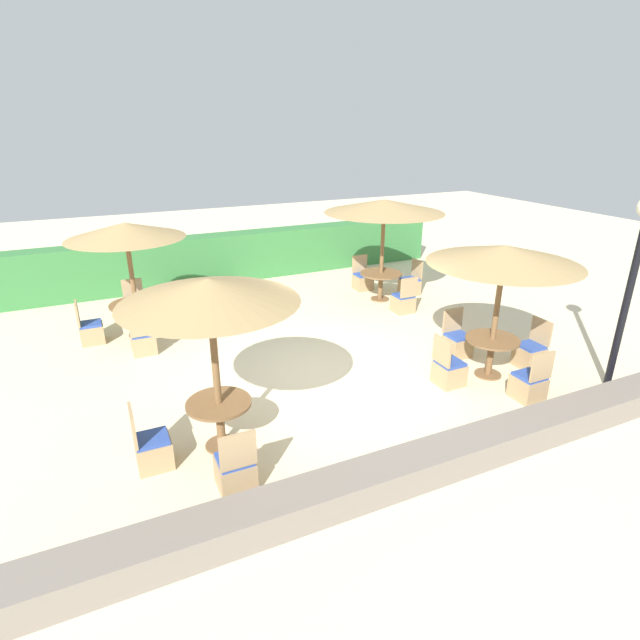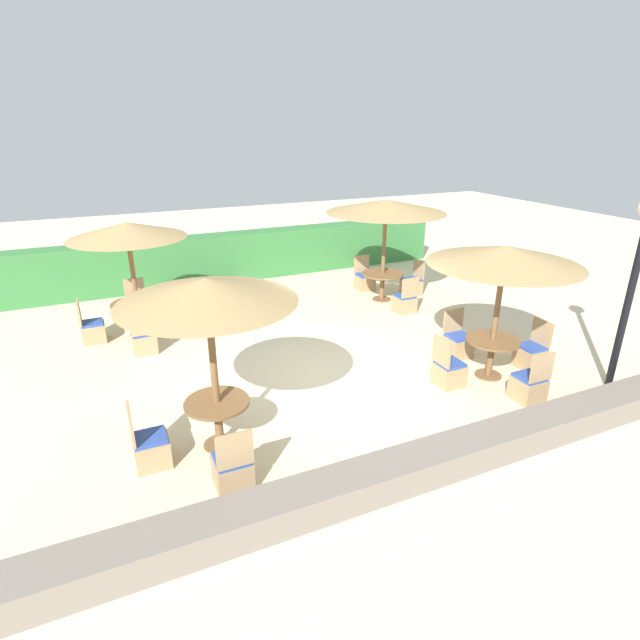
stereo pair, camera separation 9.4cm
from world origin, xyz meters
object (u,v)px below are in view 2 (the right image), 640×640
at_px(patio_chair_back_left_north, 137,308).
at_px(round_table_back_right, 382,279).
at_px(round_table_back_left, 138,309).
at_px(parasol_front_right, 505,256).
at_px(round_table_front_left, 218,413).
at_px(lamp_post, 639,257).
at_px(parasol_back_left, 127,231).
at_px(parasol_front_left, 207,291).
at_px(patio_chair_back_left_south, 144,340).
at_px(patio_chair_back_right_east, 412,285).
at_px(patio_chair_front_right_north, 457,343).
at_px(round_table_front_right, 492,348).
at_px(patio_chair_front_left_south, 233,470).
at_px(patio_chair_back_left_west, 92,330).
at_px(patio_chair_front_left_west, 150,448).
at_px(patio_chair_front_right_west, 448,372).
at_px(patio_chair_front_right_east, 531,355).
at_px(parasol_back_right, 386,206).
at_px(patio_chair_front_right_south, 529,386).
at_px(patio_chair_back_right_south, 405,302).
at_px(patio_chair_back_right_north, 364,280).

height_order(patio_chair_back_left_north, round_table_back_right, patio_chair_back_left_north).
distance_m(round_table_back_left, parasol_front_right, 7.51).
xyz_separation_m(patio_chair_back_left_north, round_table_front_left, (0.56, -5.80, 0.28)).
bearing_deg(lamp_post, round_table_back_left, 141.26).
xyz_separation_m(parasol_back_left, parasol_front_left, (0.61, -4.73, 0.05)).
distance_m(patio_chair_back_left_south, patio_chair_back_right_east, 7.06).
xyz_separation_m(patio_chair_front_right_north, patio_chair_back_right_east, (1.34, 3.58, 0.00)).
relative_size(round_table_back_left, round_table_front_right, 1.16).
height_order(patio_chair_back_left_south, patio_chair_front_left_south, same).
bearing_deg(patio_chair_back_left_west, parasol_front_left, 18.34).
relative_size(parasol_front_left, patio_chair_front_left_west, 2.72).
relative_size(lamp_post, parasol_front_left, 1.31).
xyz_separation_m(patio_chair_back_left_north, parasol_front_left, (0.56, -5.80, 2.09)).
bearing_deg(parasol_front_left, patio_chair_front_right_west, 1.36).
bearing_deg(patio_chair_front_right_north, round_table_front_right, 88.82).
xyz_separation_m(round_table_front_left, round_table_back_right, (5.43, 4.55, 0.04)).
bearing_deg(patio_chair_front_right_east, round_table_back_left, 54.49).
bearing_deg(parasol_back_right, patio_chair_front_right_north, -96.04).
bearing_deg(patio_chair_back_left_south, round_table_front_right, -33.00).
xyz_separation_m(parasol_back_left, patio_chair_back_left_south, (-0.02, -1.00, -2.04)).
bearing_deg(patio_chair_front_right_south, parasol_front_right, 90.25).
height_order(parasol_front_left, round_table_front_left, parasol_front_left).
relative_size(parasol_back_left, patio_chair_back_right_south, 2.66).
relative_size(round_table_front_right, patio_chair_front_right_east, 1.03).
bearing_deg(patio_chair_back_right_south, patio_chair_front_right_west, -111.24).
relative_size(parasol_back_left, round_table_back_left, 2.23).
bearing_deg(patio_chair_back_left_west, round_table_front_right, 54.68).
height_order(round_table_back_left, round_table_back_right, round_table_back_left).
height_order(patio_chair_back_left_west, round_table_front_left, patio_chair_back_left_west).
bearing_deg(parasol_front_left, patio_chair_back_left_west, 108.34).
height_order(parasol_back_left, patio_chair_back_right_south, parasol_back_left).
relative_size(patio_chair_front_left_south, patio_chair_back_right_east, 1.00).
distance_m(parasol_back_right, patio_chair_back_right_east, 2.37).
height_order(patio_chair_back_left_north, parasol_front_right, parasol_front_right).
bearing_deg(round_table_back_left, patio_chair_back_left_west, 179.49).
bearing_deg(round_table_front_left, parasol_front_right, 0.71).
distance_m(patio_chair_front_left_west, patio_chair_front_right_north, 6.10).
height_order(round_table_front_left, round_table_front_right, round_table_front_right).
relative_size(patio_chair_front_left_south, patio_chair_front_right_north, 1.00).
bearing_deg(parasol_back_left, patio_chair_back_left_north, 87.52).
height_order(parasol_back_left, patio_chair_front_right_north, parasol_back_left).
bearing_deg(patio_chair_front_right_west, patio_chair_back_right_south, 158.76).
bearing_deg(round_table_back_right, parasol_front_left, -140.03).
distance_m(patio_chair_back_left_north, patio_chair_front_right_north, 7.38).
relative_size(patio_chair_front_left_west, parasol_front_right, 0.36).
relative_size(round_table_front_left, round_table_back_right, 0.86).
bearing_deg(patio_chair_back_left_south, round_table_back_left, 88.90).
bearing_deg(parasol_back_right, patio_chair_back_right_north, 89.38).
relative_size(parasol_front_left, round_table_back_right, 2.35).
distance_m(patio_chair_front_right_east, patio_chair_front_right_north, 1.37).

